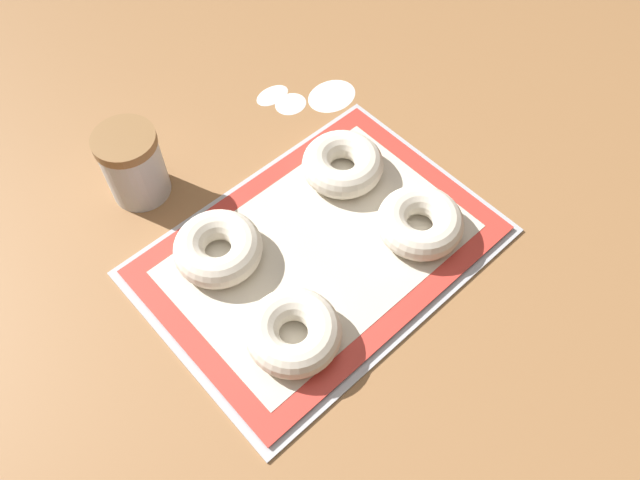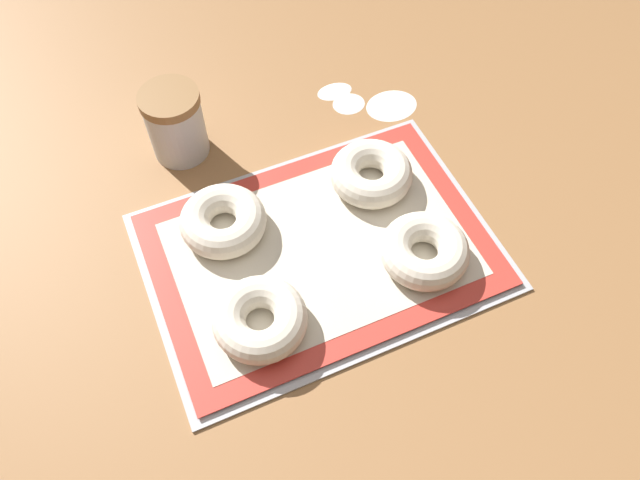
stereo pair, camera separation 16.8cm
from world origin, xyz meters
name	(u,v)px [view 1 (the left image)]	position (x,y,z in m)	size (l,w,h in m)	color
ground_plane	(332,248)	(0.00, 0.00, 0.00)	(2.80, 2.80, 0.00)	olive
baking_tray	(320,251)	(-0.02, 0.01, 0.00)	(0.53, 0.38, 0.01)	#B2B5BA
baking_mat	(320,249)	(-0.02, 0.01, 0.01)	(0.51, 0.35, 0.00)	red
bagel_front_left	(293,332)	(-0.15, -0.08, 0.03)	(0.13, 0.13, 0.05)	silver
bagel_front_right	(420,222)	(0.12, -0.07, 0.03)	(0.13, 0.13, 0.05)	silver
bagel_back_left	(218,248)	(-0.14, 0.10, 0.03)	(0.13, 0.13, 0.05)	silver
bagel_back_right	(343,164)	(0.11, 0.09, 0.03)	(0.13, 0.13, 0.05)	silver
flour_canister	(133,165)	(-0.15, 0.30, 0.06)	(0.10, 0.10, 0.13)	silver
flour_patch_near	(272,95)	(0.15, 0.32, 0.00)	(0.07, 0.04, 0.00)	white
flour_patch_far	(291,103)	(0.16, 0.28, 0.00)	(0.06, 0.05, 0.00)	white
flour_patch_side	(332,95)	(0.23, 0.24, 0.00)	(0.10, 0.08, 0.00)	white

